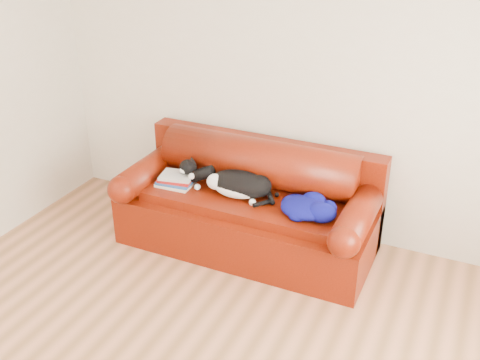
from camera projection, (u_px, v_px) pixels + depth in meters
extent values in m
cube|color=beige|center=(298.00, 86.00, 4.58)|extent=(4.50, 0.02, 2.60)
cube|color=#3E0A02|center=(247.00, 224.00, 4.74)|extent=(2.10, 0.90, 0.42)
cube|color=#3E0A02|center=(245.00, 201.00, 4.60)|extent=(1.66, 0.62, 0.10)
cylinder|color=black|center=(135.00, 236.00, 4.91)|extent=(0.06, 0.06, 0.05)
cylinder|color=black|center=(342.00, 292.00, 4.21)|extent=(0.06, 0.06, 0.05)
cylinder|color=black|center=(174.00, 203.00, 5.44)|extent=(0.06, 0.06, 0.05)
cylinder|color=black|center=(363.00, 248.00, 4.75)|extent=(0.06, 0.06, 0.05)
cube|color=#3E0A02|center=(264.00, 183.00, 4.94)|extent=(2.10, 0.18, 0.85)
cylinder|color=#3E0A02|center=(260.00, 162.00, 4.74)|extent=(1.70, 0.40, 0.40)
cylinder|color=#3E0A02|center=(151.00, 169.00, 4.94)|extent=(0.24, 0.88, 0.24)
sphere|color=#3E0A02|center=(122.00, 190.00, 4.59)|extent=(0.24, 0.24, 0.24)
cylinder|color=#3E0A02|center=(360.00, 213.00, 4.25)|extent=(0.24, 0.88, 0.24)
sphere|color=#3E0A02|center=(344.00, 242.00, 3.89)|extent=(0.24, 0.24, 0.24)
cube|color=silver|center=(177.00, 183.00, 4.75)|extent=(0.30, 0.24, 0.02)
cube|color=white|center=(177.00, 183.00, 4.75)|extent=(0.29, 0.23, 0.02)
cube|color=#1E53A3|center=(176.00, 181.00, 4.73)|extent=(0.31, 0.25, 0.02)
cube|color=white|center=(176.00, 181.00, 4.73)|extent=(0.29, 0.23, 0.02)
cube|color=#9E1312|center=(176.00, 178.00, 4.72)|extent=(0.31, 0.25, 0.02)
cube|color=white|center=(176.00, 178.00, 4.72)|extent=(0.29, 0.24, 0.02)
cube|color=#B8BCBF|center=(176.00, 176.00, 4.71)|extent=(0.31, 0.26, 0.02)
cube|color=white|center=(176.00, 176.00, 4.71)|extent=(0.29, 0.24, 0.02)
ellipsoid|color=black|center=(240.00, 184.00, 4.53)|extent=(0.54, 0.34, 0.21)
ellipsoid|color=white|center=(235.00, 191.00, 4.51)|extent=(0.37, 0.20, 0.13)
ellipsoid|color=white|center=(215.00, 182.00, 4.56)|extent=(0.16, 0.15, 0.13)
ellipsoid|color=black|center=(259.00, 188.00, 4.51)|extent=(0.23, 0.23, 0.18)
ellipsoid|color=black|center=(201.00, 171.00, 4.60)|extent=(0.17, 0.15, 0.13)
ellipsoid|color=white|center=(197.00, 174.00, 4.58)|extent=(0.08, 0.07, 0.05)
sphere|color=#BF7272|center=(194.00, 174.00, 4.58)|extent=(0.02, 0.02, 0.02)
cone|color=black|center=(201.00, 166.00, 4.53)|extent=(0.06, 0.06, 0.06)
cone|color=black|center=(205.00, 163.00, 4.59)|extent=(0.06, 0.06, 0.06)
cylinder|color=black|center=(271.00, 198.00, 4.48)|extent=(0.13, 0.17, 0.05)
sphere|color=white|center=(210.00, 191.00, 4.59)|extent=(0.05, 0.05, 0.05)
sphere|color=white|center=(253.00, 202.00, 4.43)|extent=(0.05, 0.05, 0.05)
ellipsoid|color=#020B4A|center=(306.00, 207.00, 4.28)|extent=(0.41, 0.37, 0.12)
ellipsoid|color=#020B4A|center=(321.00, 212.00, 4.20)|extent=(0.25, 0.22, 0.14)
ellipsoid|color=#020B4A|center=(296.00, 203.00, 4.37)|extent=(0.25, 0.28, 0.09)
ellipsoid|color=#020B4A|center=(314.00, 200.00, 4.36)|extent=(0.21, 0.17, 0.14)
ellipsoid|color=#020B4A|center=(298.00, 214.00, 4.22)|extent=(0.16, 0.17, 0.09)
ellipsoid|color=silver|center=(312.00, 211.00, 4.20)|extent=(0.17, 0.07, 0.04)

